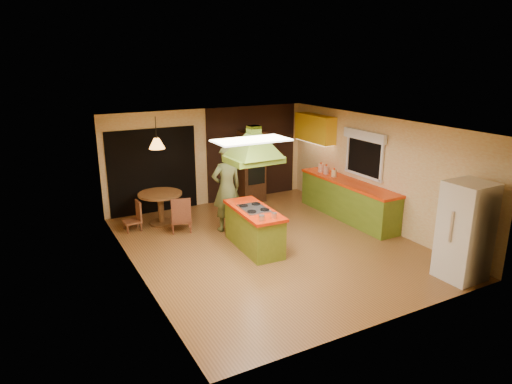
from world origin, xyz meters
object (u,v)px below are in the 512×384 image
dining_table (161,202)px  man (227,188)px  canister_large (321,168)px  refrigerator (465,231)px  wall_oven (251,166)px  kitchen_island (254,228)px

dining_table → man: bearing=-41.9°
dining_table → canister_large: bearing=-9.6°
man → canister_large: bearing=-175.8°
dining_table → refrigerator: bearing=-53.2°
man → wall_oven: bearing=-135.3°
man → refrigerator: (2.64, -4.06, -0.09)m
kitchen_island → canister_large: size_ratio=8.28×
kitchen_island → man: man is taller
kitchen_island → man: size_ratio=0.88×
refrigerator → canister_large: 4.46m
wall_oven → dining_table: (-2.70, -0.62, -0.42)m
man → dining_table: man is taller
refrigerator → canister_large: bearing=86.3°
man → wall_oven: man is taller
man → canister_large: man is taller
kitchen_island → dining_table: bearing=121.9°
dining_table → canister_large: size_ratio=4.87×
refrigerator → dining_table: bearing=125.5°
wall_oven → dining_table: wall_oven is taller
refrigerator → dining_table: (-3.83, 5.13, -0.35)m
man → wall_oven: size_ratio=1.03×
kitchen_island → wall_oven: 3.27m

